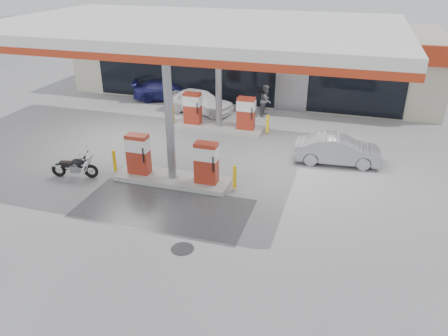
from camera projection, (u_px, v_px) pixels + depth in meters
The scene contains 12 objects.
ground at pixel (151, 206), 15.31m from camera, with size 90.00×90.00×0.00m, color gray.
wet_patch at pixel (164, 208), 15.18m from camera, with size 6.00×3.00×0.00m, color #4C4C4F.
drain_cover at pixel (182, 249), 13.06m from camera, with size 0.70×0.70×0.01m, color #38383A.
store_building at pixel (256, 58), 28.17m from camera, with size 22.00×8.22×4.00m.
canopy at pixel (196, 30), 17.33m from camera, with size 16.00×10.02×5.51m.
pump_island_near at pixel (172, 165), 16.73m from camera, with size 5.14×1.30×1.78m.
pump_island_far at pixel (219, 116), 21.90m from camera, with size 5.14×1.30×1.78m.
parked_motorcycle at pixel (75, 167), 17.16m from camera, with size 1.89×0.72×0.98m.
sedan_white at pixel (199, 101), 24.29m from camera, with size 1.56×3.88×1.32m, color white.
attendant at pixel (266, 100), 23.78m from camera, with size 0.83×0.64×1.70m, color #545559.
hatchback_silver at pixel (338, 150), 18.31m from camera, with size 1.26×3.61×1.19m, color gray.
parked_car_left at pixel (168, 90), 26.56m from camera, with size 1.71×4.20×1.22m, color navy.
Camera 1 is at (6.30, -11.89, 7.87)m, focal length 35.00 mm.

